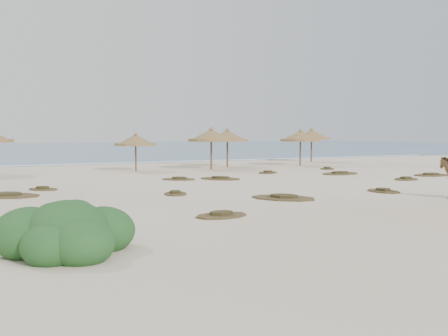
# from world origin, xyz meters

# --- Properties ---
(ground) EXTENTS (160.00, 160.00, 0.00)m
(ground) POSITION_xyz_m (0.00, 0.00, 0.00)
(ground) COLOR beige
(ground) RESTS_ON ground
(ocean) EXTENTS (200.00, 100.00, 0.01)m
(ocean) POSITION_xyz_m (0.00, 75.00, 0.00)
(ocean) COLOR #2B5C83
(ocean) RESTS_ON ground
(foam_line) EXTENTS (70.00, 0.60, 0.01)m
(foam_line) POSITION_xyz_m (0.00, 26.00, 0.00)
(foam_line) COLOR white
(foam_line) RESTS_ON ground
(palapa_2) EXTENTS (3.59, 3.59, 2.64)m
(palapa_2) POSITION_xyz_m (-1.60, 16.58, 2.05)
(palapa_2) COLOR brown
(palapa_2) RESTS_ON ground
(palapa_3) EXTENTS (3.95, 3.95, 3.04)m
(palapa_3) POSITION_xyz_m (3.58, 15.69, 2.36)
(palapa_3) COLOR brown
(palapa_3) RESTS_ON ground
(palapa_4) EXTENTS (3.67, 3.67, 2.98)m
(palapa_4) POSITION_xyz_m (5.86, 17.70, 2.31)
(palapa_4) COLOR brown
(palapa_4) RESTS_ON ground
(palapa_5) EXTENTS (3.36, 3.36, 2.95)m
(palapa_5) POSITION_xyz_m (11.60, 16.35, 2.29)
(palapa_5) COLOR brown
(palapa_5) RESTS_ON ground
(palapa_6) EXTENTS (3.37, 3.37, 3.09)m
(palapa_6) POSITION_xyz_m (15.63, 20.39, 2.39)
(palapa_6) COLOR brown
(palapa_6) RESTS_ON ground
(bush) EXTENTS (2.99, 2.63, 1.34)m
(bush) POSITION_xyz_m (-9.49, -5.24, 0.44)
(bush) COLOR #285A26
(bush) RESTS_ON ground
(scrub_1) EXTENTS (3.22, 2.96, 0.16)m
(scrub_1) POSITION_xyz_m (-10.12, 5.84, 0.05)
(scrub_1) COLOR #4E3E22
(scrub_1) RESTS_ON ground
(scrub_2) EXTENTS (1.38, 1.69, 0.16)m
(scrub_2) POSITION_xyz_m (-3.76, 3.44, 0.05)
(scrub_2) COLOR #4E3E22
(scrub_2) RESTS_ON ground
(scrub_3) EXTENTS (2.66, 2.85, 0.16)m
(scrub_3) POSITION_xyz_m (0.94, 8.80, 0.05)
(scrub_3) COLOR #4E3E22
(scrub_3) RESTS_ON ground
(scrub_4) EXTENTS (2.19, 1.95, 0.16)m
(scrub_4) POSITION_xyz_m (10.01, 4.04, 0.05)
(scrub_4) COLOR #4E3E22
(scrub_4) RESTS_ON ground
(scrub_5) EXTENTS (3.06, 2.33, 0.16)m
(scrub_5) POSITION_xyz_m (9.23, 8.65, 0.05)
(scrub_5) COLOR #4E3E22
(scrub_5) RESTS_ON ground
(scrub_7) EXTENTS (2.08, 2.07, 0.16)m
(scrub_7) POSITION_xyz_m (5.54, 11.29, 0.05)
(scrub_7) COLOR #4E3E22
(scrub_7) RESTS_ON ground
(scrub_9) EXTENTS (2.91, 3.04, 0.16)m
(scrub_9) POSITION_xyz_m (-0.46, 0.29, 0.05)
(scrub_9) COLOR #4E3E22
(scrub_9) RESTS_ON ground
(scrub_10) EXTENTS (1.58, 1.79, 0.16)m
(scrub_10) POSITION_xyz_m (11.12, 12.36, 0.05)
(scrub_10) COLOR #4E3E22
(scrub_10) RESTS_ON ground
(scrub_11) EXTENTS (1.82, 1.29, 0.16)m
(scrub_11) POSITION_xyz_m (-4.48, -2.38, 0.05)
(scrub_11) COLOR #4E3E22
(scrub_11) RESTS_ON ground
(scrub_12) EXTENTS (1.16, 1.72, 0.16)m
(scrub_12) POSITION_xyz_m (4.68, 0.25, 0.05)
(scrub_12) COLOR #4E3E22
(scrub_12) RESTS_ON ground
(scrub_13) EXTENTS (2.25, 2.13, 0.16)m
(scrub_13) POSITION_xyz_m (-1.24, 9.52, 0.05)
(scrub_13) COLOR #4E3E22
(scrub_13) RESTS_ON ground
(scrub_14) EXTENTS (2.53, 1.69, 0.16)m
(scrub_14) POSITION_xyz_m (13.41, 5.28, 0.05)
(scrub_14) COLOR #4E3E22
(scrub_14) RESTS_ON ground
(scrub_15) EXTENTS (1.67, 1.77, 0.16)m
(scrub_15) POSITION_xyz_m (-8.52, 7.69, 0.05)
(scrub_15) COLOR #4E3E22
(scrub_15) RESTS_ON ground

